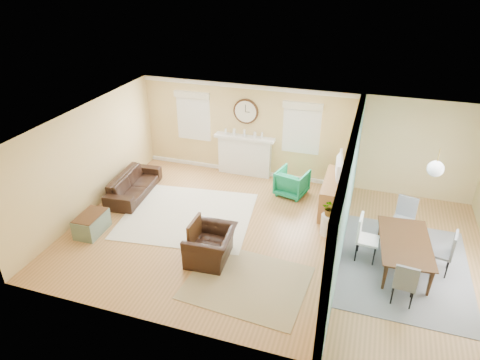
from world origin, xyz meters
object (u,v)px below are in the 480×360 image
green_chair (292,182)px  credenza (334,194)px  sofa (134,185)px  dining_table (405,254)px  eames_chair (211,245)px

green_chair → credenza: credenza is taller
sofa → credenza: 5.14m
green_chair → credenza: 1.19m
green_chair → sofa: bearing=31.6°
green_chair → dining_table: green_chair is taller
sofa → green_chair: bearing=-77.1°
sofa → green_chair: 4.14m
sofa → green_chair: (3.94, 1.28, 0.06)m
green_chair → credenza: size_ratio=0.46×
sofa → credenza: (5.06, 0.90, 0.11)m
sofa → green_chair: size_ratio=2.58×
eames_chair → green_chair: bearing=158.6°
dining_table → sofa: bearing=77.3°
dining_table → eames_chair: bearing=99.7°
sofa → eames_chair: size_ratio=1.89×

